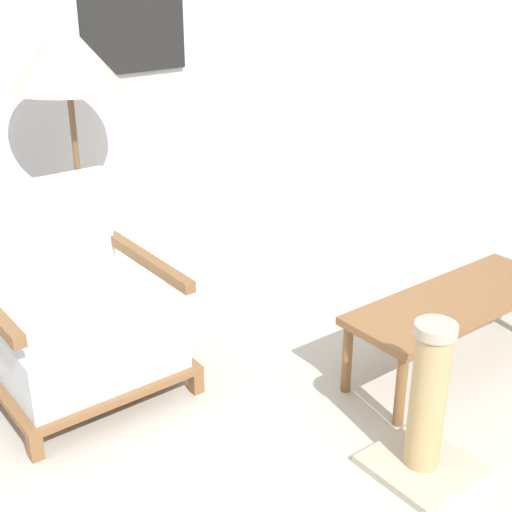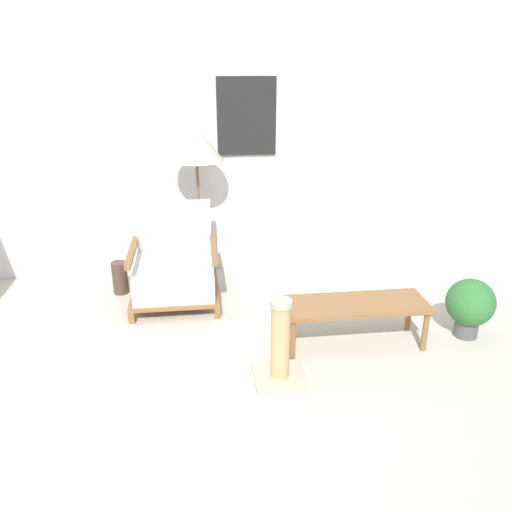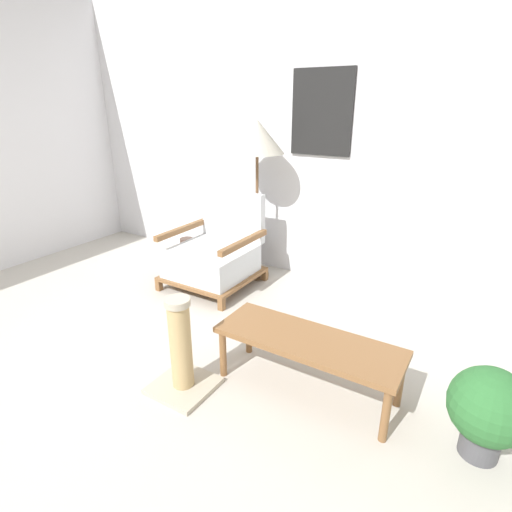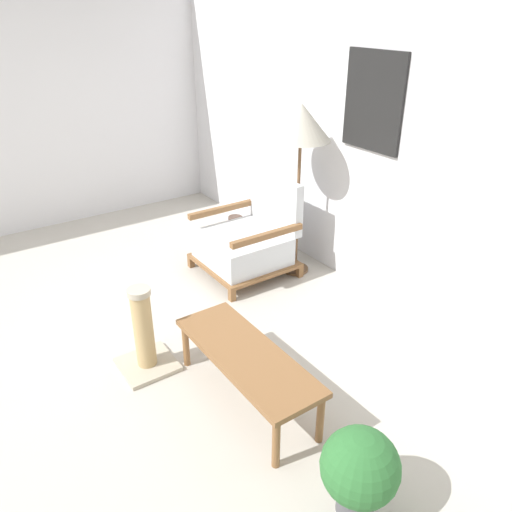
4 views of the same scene
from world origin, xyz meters
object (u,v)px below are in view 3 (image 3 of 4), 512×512
object	(u,v)px
potted_plant	(489,409)
scratching_post	(181,355)
armchair	(215,254)
floor_lamp	(257,140)
vase	(187,252)
coffee_table	(308,345)

from	to	relation	value
potted_plant	scratching_post	world-z (taller)	scratching_post
armchair	floor_lamp	world-z (taller)	floor_lamp
floor_lamp	vase	world-z (taller)	floor_lamp
coffee_table	scratching_post	bearing A→B (deg)	-149.09
floor_lamp	scratching_post	distance (m)	2.06
armchair	vase	xyz separation A→B (m)	(-0.52, 0.20, -0.15)
floor_lamp	scratching_post	bearing A→B (deg)	-73.25
vase	scratching_post	xyz separation A→B (m)	(1.27, -1.52, 0.09)
potted_plant	scratching_post	distance (m)	1.62
floor_lamp	vase	bearing A→B (deg)	-168.06
floor_lamp	scratching_post	xyz separation A→B (m)	(0.50, -1.68, -1.08)
vase	coffee_table	bearing A→B (deg)	-30.72
potted_plant	scratching_post	xyz separation A→B (m)	(-1.57, -0.39, -0.04)
coffee_table	floor_lamp	bearing A→B (deg)	131.44
floor_lamp	potted_plant	xyz separation A→B (m)	(2.08, -1.28, -1.04)
armchair	coffee_table	size ratio (longest dim) A/B	0.77
floor_lamp	potted_plant	world-z (taller)	floor_lamp
floor_lamp	scratching_post	world-z (taller)	floor_lamp
armchair	potted_plant	distance (m)	2.49
potted_plant	scratching_post	bearing A→B (deg)	-165.95
scratching_post	armchair	bearing A→B (deg)	119.59
vase	scratching_post	size ratio (longest dim) A/B	0.50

